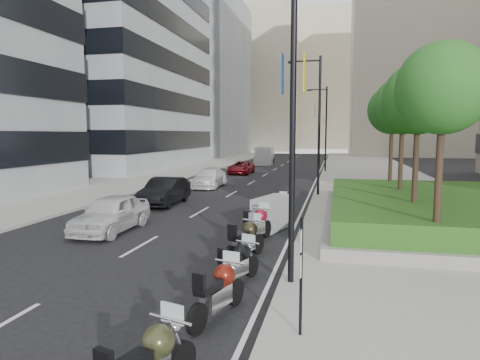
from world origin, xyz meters
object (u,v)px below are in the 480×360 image
(motorcycle_1, at_px, (219,291))
(motorcycle_4, at_px, (257,225))
(lamp_post_1, at_px, (317,118))
(car_c, at_px, (209,178))
(car_b, at_px, (165,191))
(motorcycle_5, at_px, (272,213))
(delivery_van, at_px, (264,156))
(parking_sign, at_px, (301,270))
(motorcycle_3, at_px, (246,240))
(car_a, at_px, (111,213))
(lamp_post_2, at_px, (325,125))
(car_d, at_px, (241,168))
(lamp_post_0, at_px, (287,95))
(motorcycle_6, at_px, (280,207))
(motorcycle_2, at_px, (238,263))

(motorcycle_1, relative_size, motorcycle_4, 0.95)
(lamp_post_1, xyz_separation_m, car_c, (-8.23, 3.21, -4.35))
(car_c, bearing_deg, motorcycle_1, -73.32)
(motorcycle_4, bearing_deg, car_b, 57.46)
(motorcycle_5, xyz_separation_m, car_b, (-7.00, 5.00, 0.08))
(delivery_van, bearing_deg, parking_sign, -83.40)
(motorcycle_3, bearing_deg, motorcycle_1, -158.62)
(motorcycle_4, distance_m, car_a, 6.30)
(lamp_post_1, height_order, delivery_van, lamp_post_1)
(motorcycle_5, bearing_deg, car_c, 44.79)
(lamp_post_2, relative_size, car_d, 1.93)
(car_c, bearing_deg, car_b, -91.43)
(car_b, distance_m, car_d, 19.81)
(lamp_post_1, distance_m, car_d, 17.32)
(lamp_post_0, relative_size, car_c, 1.83)
(motorcycle_1, bearing_deg, motorcycle_6, 14.87)
(lamp_post_0, bearing_deg, lamp_post_2, 90.00)
(delivery_van, bearing_deg, car_a, -93.19)
(motorcycle_4, relative_size, car_c, 0.49)
(car_a, relative_size, delivery_van, 0.80)
(car_c, bearing_deg, lamp_post_0, -68.52)
(car_a, height_order, car_c, car_a)
(motorcycle_3, height_order, car_d, car_d)
(lamp_post_1, xyz_separation_m, motorcycle_2, (-1.26, -17.11, -4.48))
(car_b, bearing_deg, parking_sign, -60.36)
(car_a, height_order, car_b, car_b)
(motorcycle_2, distance_m, car_d, 32.45)
(motorcycle_4, relative_size, motorcycle_5, 0.97)
(car_b, bearing_deg, motorcycle_5, -37.21)
(car_a, bearing_deg, motorcycle_1, -47.28)
(motorcycle_2, bearing_deg, motorcycle_1, -159.61)
(motorcycle_6, relative_size, delivery_van, 0.38)
(lamp_post_1, relative_size, motorcycle_2, 4.27)
(motorcycle_1, distance_m, motorcycle_5, 9.07)
(lamp_post_0, height_order, parking_sign, lamp_post_0)
(motorcycle_5, bearing_deg, motorcycle_1, -161.52)
(motorcycle_3, height_order, car_b, car_b)
(lamp_post_1, bearing_deg, motorcycle_6, -99.26)
(motorcycle_3, height_order, motorcycle_4, motorcycle_3)
(car_b, height_order, car_c, car_b)
(lamp_post_0, xyz_separation_m, motorcycle_2, (-1.26, -0.11, -4.48))
(lamp_post_0, distance_m, parking_sign, 4.74)
(motorcycle_4, relative_size, motorcycle_6, 1.11)
(parking_sign, distance_m, motorcycle_4, 7.85)
(car_c, bearing_deg, parking_sign, -69.73)
(motorcycle_3, distance_m, motorcycle_5, 4.65)
(delivery_van, bearing_deg, lamp_post_1, -77.84)
(car_a, relative_size, car_c, 0.92)
(lamp_post_0, height_order, motorcycle_6, lamp_post_0)
(car_a, bearing_deg, lamp_post_2, 75.26)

